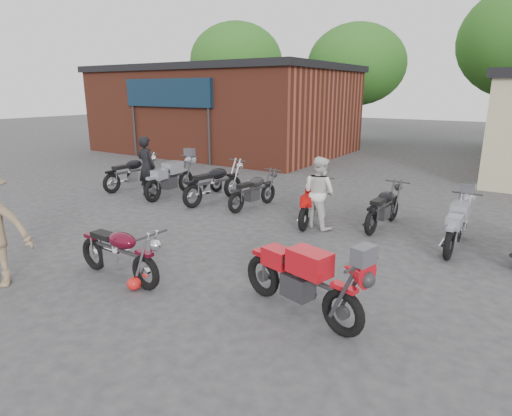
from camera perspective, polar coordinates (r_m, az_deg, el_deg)
The scene contains 16 objects.
ground at distance 7.20m, azimuth -15.08°, elevation -10.88°, with size 90.00×90.00×0.00m, color #343436.
brick_building at distance 22.95m, azimuth -4.21°, elevation 12.64°, with size 12.00×8.00×4.00m, color maroon.
tree_0 at distance 32.33m, azimuth -2.62°, elevation 17.21°, with size 6.56×6.56×8.20m, color #225516, non-canonical shape.
tree_1 at distance 28.01m, azimuth 13.11°, elevation 16.29°, with size 5.92×5.92×7.40m, color #225516, non-canonical shape.
vintage_motorcycle at distance 7.56m, azimuth -17.84°, elevation -5.25°, with size 1.91×0.63×1.11m, color #4C0919, non-canonical shape.
sportbike at distance 6.11m, azimuth 6.18°, elevation -8.97°, with size 2.11×0.70×1.22m, color red, non-canonical shape.
helmet at distance 7.29m, azimuth -15.95°, elevation -9.67°, with size 0.23×0.23×0.21m, color red.
person_dark at distance 13.33m, azimuth -14.39°, elevation 5.41°, with size 0.66×0.43×1.81m, color black.
person_light at distance 9.98m, azimuth 8.37°, elevation 2.04°, with size 0.82×0.64×1.68m, color silver.
row_bike_0 at distance 14.48m, azimuth -16.31°, elevation 4.76°, with size 2.03×0.67×1.18m, color black, non-canonical shape.
row_bike_1 at distance 13.16m, azimuth -11.33°, elevation 4.19°, with size 2.14×0.71×1.24m, color gray, non-canonical shape.
row_bike_2 at distance 12.24m, azimuth -5.57°, elevation 3.58°, with size 2.14×0.70×1.24m, color black, non-canonical shape.
row_bike_3 at distance 11.63m, azimuth -0.31°, elevation 2.57°, with size 1.83×0.60×1.06m, color #232326, non-canonical shape.
row_bike_4 at distance 10.40m, azimuth 7.60°, elevation 0.93°, with size 1.87×0.62×1.08m, color red, non-canonical shape.
row_bike_5 at distance 10.38m, azimuth 16.67°, elevation 0.37°, with size 1.86×0.61×1.08m, color black, non-canonical shape.
row_bike_6 at distance 9.51m, azimuth 25.28°, elevation -1.75°, with size 1.92×0.63×1.11m, color #91929E, non-canonical shape.
Camera 1 is at (4.96, -4.18, 3.14)m, focal length 30.00 mm.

